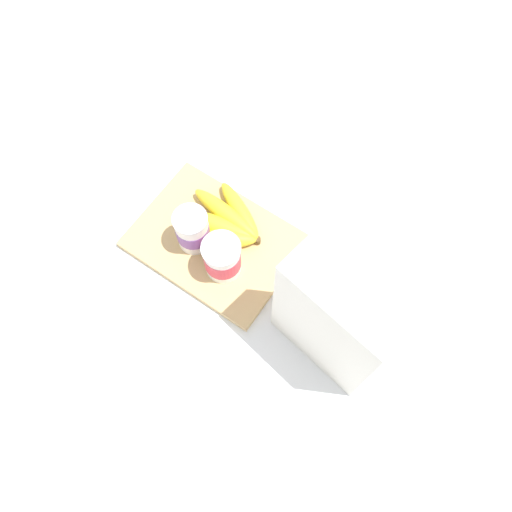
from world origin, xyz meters
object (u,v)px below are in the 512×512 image
Objects in this scene: cutting_board at (215,241)px; yogurt_cup_front at (222,258)px; yogurt_cup_back at (192,230)px; cereal_box at (331,324)px; banana_bunch at (225,222)px.

cutting_board is 3.46× the size of yogurt_cup_front.
yogurt_cup_front is 0.96× the size of yogurt_cup_back.
cutting_board is 3.33× the size of yogurt_cup_back.
cereal_box is 2.99× the size of yogurt_cup_front.
banana_bunch is (0.05, -0.08, -0.03)m from yogurt_cup_front.
cereal_box is at bearing 168.69° from cutting_board.
banana_bunch is (0.30, -0.10, -0.11)m from cereal_box.
cereal_box is 1.51× the size of banana_bunch.
yogurt_cup_front reaches higher than cutting_board.
cereal_box is at bearing 161.86° from banana_bunch.
cereal_box is (-0.30, 0.06, 0.13)m from cutting_board.
yogurt_cup_front is (-0.05, 0.04, 0.05)m from cutting_board.
cutting_board is 0.05m from banana_bunch.
yogurt_cup_front is 0.50× the size of banana_bunch.
yogurt_cup_back is 0.53× the size of banana_bunch.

